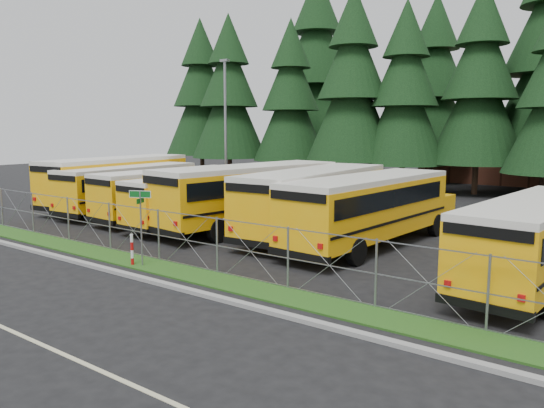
{
  "coord_description": "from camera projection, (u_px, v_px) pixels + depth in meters",
  "views": [
    {
      "loc": [
        14.27,
        -14.22,
        5.02
      ],
      "look_at": [
        0.64,
        4.0,
        1.77
      ],
      "focal_mm": 35.0,
      "sensor_mm": 36.0,
      "label": 1
    }
  ],
  "objects": [
    {
      "name": "ground",
      "position": [
        197.0,
        260.0,
        20.44
      ],
      "size": [
        120.0,
        120.0,
        0.0
      ],
      "primitive_type": "plane",
      "color": "black",
      "rests_on": "ground"
    },
    {
      "name": "curb",
      "position": [
        132.0,
        276.0,
        17.97
      ],
      "size": [
        50.0,
        0.25,
        0.12
      ],
      "primitive_type": "cube",
      "color": "gray",
      "rests_on": "ground"
    },
    {
      "name": "grass_verge",
      "position": [
        163.0,
        268.0,
        19.09
      ],
      "size": [
        50.0,
        1.4,
        0.06
      ],
      "primitive_type": "cube",
      "color": "#1A4714",
      "rests_on": "ground"
    },
    {
      "name": "chainlink_fence",
      "position": [
        177.0,
        238.0,
        19.5
      ],
      "size": [
        44.0,
        0.1,
        2.0
      ],
      "primitive_type": null,
      "color": "gray",
      "rests_on": "ground"
    },
    {
      "name": "bus_0",
      "position": [
        122.0,
        182.0,
        33.9
      ],
      "size": [
        4.34,
        12.46,
        3.2
      ],
      "primitive_type": null,
      "rotation": [
        0.0,
        0.0,
        0.12
      ],
      "color": "#FFA808",
      "rests_on": "ground"
    },
    {
      "name": "bus_1",
      "position": [
        134.0,
        189.0,
        31.82
      ],
      "size": [
        3.27,
        10.87,
        2.81
      ],
      "primitive_type": null,
      "rotation": [
        0.0,
        0.0,
        0.07
      ],
      "color": "#FFA808",
      "rests_on": "ground"
    },
    {
      "name": "bus_2",
      "position": [
        176.0,
        194.0,
        29.58
      ],
      "size": [
        3.11,
        10.68,
        2.77
      ],
      "primitive_type": null,
      "rotation": [
        0.0,
        0.0,
        -0.06
      ],
      "color": "#FFA808",
      "rests_on": "ground"
    },
    {
      "name": "bus_3",
      "position": [
        205.0,
        201.0,
        27.45
      ],
      "size": [
        2.78,
        10.06,
        2.61
      ],
      "primitive_type": null,
      "rotation": [
        0.0,
        0.0,
        -0.04
      ],
      "color": "#FFA808",
      "rests_on": "ground"
    },
    {
      "name": "bus_4",
      "position": [
        256.0,
        197.0,
        26.64
      ],
      "size": [
        4.42,
        12.52,
        3.21
      ],
      "primitive_type": null,
      "rotation": [
        0.0,
        0.0,
        -0.13
      ],
      "color": "#FFA808",
      "rests_on": "ground"
    },
    {
      "name": "bus_5",
      "position": [
        319.0,
        202.0,
        24.95
      ],
      "size": [
        3.6,
        12.11,
        3.13
      ],
      "primitive_type": null,
      "rotation": [
        0.0,
        0.0,
        0.07
      ],
      "color": "#FFA808",
      "rests_on": "ground"
    },
    {
      "name": "bus_6",
      "position": [
        373.0,
        211.0,
        22.63
      ],
      "size": [
        3.41,
        11.75,
        3.04
      ],
      "primitive_type": null,
      "rotation": [
        0.0,
        0.0,
        -0.06
      ],
      "color": "#FFA808",
      "rests_on": "ground"
    },
    {
      "name": "bus_east",
      "position": [
        539.0,
        242.0,
        16.97
      ],
      "size": [
        3.32,
        10.88,
        2.81
      ],
      "primitive_type": null,
      "rotation": [
        0.0,
        0.0,
        -0.07
      ],
      "color": "#FFA808",
      "rests_on": "ground"
    },
    {
      "name": "street_sign",
      "position": [
        141.0,
        212.0,
        19.09
      ],
      "size": [
        0.77,
        0.51,
        2.81
      ],
      "color": "gray",
      "rests_on": "ground"
    },
    {
      "name": "striped_bollard",
      "position": [
        132.0,
        250.0,
        19.4
      ],
      "size": [
        0.11,
        0.11,
        1.2
      ],
      "primitive_type": "cylinder",
      "color": "#B20C0C",
      "rests_on": "ground"
    },
    {
      "name": "light_standard",
      "position": [
        225.0,
        122.0,
        40.21
      ],
      "size": [
        0.7,
        0.35,
        10.14
      ],
      "color": "gray",
      "rests_on": "ground"
    },
    {
      "name": "conifer_0",
      "position": [
        201.0,
        99.0,
        54.21
      ],
      "size": [
        7.26,
        7.26,
        16.06
      ],
      "primitive_type": null,
      "color": "black",
      "rests_on": "ground"
    },
    {
      "name": "conifer_1",
      "position": [
        229.0,
        99.0,
        49.63
      ],
      "size": [
        7.04,
        7.04,
        15.56
      ],
      "primitive_type": null,
      "color": "black",
      "rests_on": "ground"
    },
    {
      "name": "conifer_2",
      "position": [
        291.0,
        102.0,
        47.25
      ],
      "size": [
        6.62,
        6.62,
        14.64
      ],
      "primitive_type": null,
      "color": "black",
      "rests_on": "ground"
    },
    {
      "name": "conifer_3",
      "position": [
        352.0,
        89.0,
        42.78
      ],
      "size": [
        7.37,
        7.37,
        16.29
      ],
      "primitive_type": null,
      "color": "black",
      "rests_on": "ground"
    },
    {
      "name": "conifer_4",
      "position": [
        405.0,
        97.0,
        41.17
      ],
      "size": [
        6.72,
        6.72,
        14.86
      ],
      "primitive_type": null,
      "color": "black",
      "rests_on": "ground"
    },
    {
      "name": "conifer_5",
      "position": [
        480.0,
        89.0,
        39.63
      ],
      "size": [
        7.17,
        7.17,
        15.86
      ],
      "primitive_type": null,
      "color": "black",
      "rests_on": "ground"
    },
    {
      "name": "conifer_10",
      "position": [
        316.0,
        75.0,
        54.89
      ],
      "size": [
        9.48,
        9.48,
        20.96
      ],
      "primitive_type": null,
      "color": "black",
      "rests_on": "ground"
    },
    {
      "name": "conifer_11",
      "position": [
        434.0,
        89.0,
        49.11
      ],
      "size": [
        7.82,
        7.82,
        17.3
      ],
      "primitive_type": null,
      "color": "black",
      "rests_on": "ground"
    }
  ]
}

